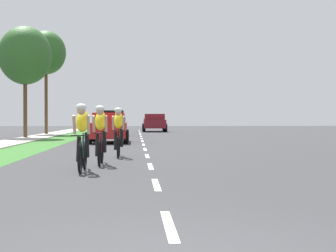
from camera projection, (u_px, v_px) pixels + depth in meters
The scene contains 11 objects.
ground_plane at pixel (144, 145), 24.46m from camera, with size 120.00×120.00×0.00m, color #38383A.
grass_verge at pixel (40, 145), 24.16m from camera, with size 1.97×70.00×0.01m, color #38722D.
lane_markings_center at pixel (142, 141), 28.45m from camera, with size 0.12×54.07×0.01m.
cyclist_lead at pixel (82, 137), 12.19m from camera, with size 0.42×1.72×1.58m.
cyclist_trailing at pixel (101, 134), 14.00m from camera, with size 0.42×1.72×1.58m.
cyclist_distant at pixel (118, 132), 16.75m from camera, with size 0.42×1.72×1.58m.
sedan_red at pixel (109, 128), 26.80m from camera, with size 1.98×4.30×1.52m.
suv_black at pixel (111, 122), 37.39m from camera, with size 2.15×4.70×1.79m.
pickup_maroon at pixel (154, 123), 48.74m from camera, with size 2.22×5.10×1.64m.
street_tree_near at pixel (25, 56), 33.02m from camera, with size 3.33×3.33×7.03m.
street_tree_far at pixel (46, 53), 40.29m from camera, with size 3.04×3.04×7.96m.
Camera 1 is at (-0.39, -4.47, 1.24)m, focal length 56.21 mm.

